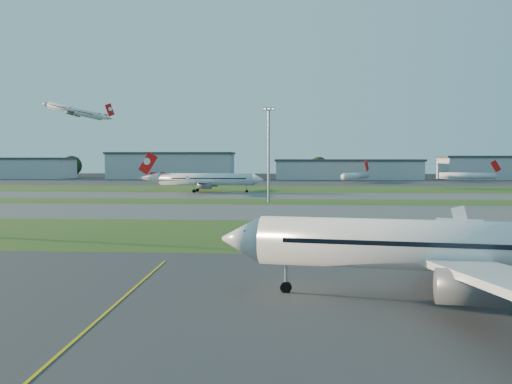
# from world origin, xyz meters

# --- Properties ---
(grass_strip_a) EXTENTS (300.00, 34.00, 0.01)m
(grass_strip_a) POSITION_xyz_m (0.00, 52.00, 0.01)
(grass_strip_a) COLOR #2F4D19
(grass_strip_a) RESTS_ON ground
(taxiway_a) EXTENTS (300.00, 32.00, 0.01)m
(taxiway_a) POSITION_xyz_m (0.00, 85.00, 0.01)
(taxiway_a) COLOR #515154
(taxiway_a) RESTS_ON ground
(grass_strip_b) EXTENTS (300.00, 18.00, 0.01)m
(grass_strip_b) POSITION_xyz_m (0.00, 110.00, 0.01)
(grass_strip_b) COLOR #2F4D19
(grass_strip_b) RESTS_ON ground
(taxiway_b) EXTENTS (300.00, 26.00, 0.01)m
(taxiway_b) POSITION_xyz_m (0.00, 132.00, 0.01)
(taxiway_b) COLOR #515154
(taxiway_b) RESTS_ON ground
(grass_strip_c) EXTENTS (300.00, 40.00, 0.01)m
(grass_strip_c) POSITION_xyz_m (0.00, 165.00, 0.01)
(grass_strip_c) COLOR #2F4D19
(grass_strip_c) RESTS_ON ground
(apron_far) EXTENTS (400.00, 80.00, 0.01)m
(apron_far) POSITION_xyz_m (0.00, 225.00, 0.01)
(apron_far) COLOR #333335
(apron_far) RESTS_ON ground
(yellow_line) EXTENTS (0.25, 60.00, 0.02)m
(yellow_line) POSITION_xyz_m (5.00, 0.00, 0.00)
(yellow_line) COLOR gold
(yellow_line) RESTS_ON ground
(airliner_parked) EXTENTS (42.67, 35.96, 13.36)m
(airliner_parked) POSITION_xyz_m (34.43, 14.82, 4.69)
(airliner_parked) COLOR silver
(airliner_parked) RESTS_ON ground
(airliner_taxiing) EXTENTS (40.95, 34.73, 12.78)m
(airliner_taxiing) POSITION_xyz_m (-8.40, 146.01, 4.49)
(airliner_taxiing) COLOR silver
(airliner_taxiing) RESTS_ON ground
(airliner_departing) EXTENTS (31.44, 26.59, 9.81)m
(airliner_departing) POSITION_xyz_m (-79.70, 205.52, 34.12)
(airliner_departing) COLOR silver
(mini_jet_near) EXTENTS (17.00, 24.95, 9.48)m
(mini_jet_near) POSITION_xyz_m (54.45, 218.14, 3.28)
(mini_jet_near) COLOR silver
(mini_jet_near) RESTS_ON ground
(mini_jet_far) EXTENTS (28.53, 6.98, 9.48)m
(mini_jet_far) POSITION_xyz_m (109.78, 223.23, 3.28)
(mini_jet_far) COLOR silver
(mini_jet_far) RESTS_ON ground
(light_mast_centre) EXTENTS (3.20, 0.70, 25.80)m
(light_mast_centre) POSITION_xyz_m (15.00, 108.00, 14.81)
(light_mast_centre) COLOR gray
(light_mast_centre) RESTS_ON ground
(hangar_west) EXTENTS (71.40, 23.00, 15.20)m
(hangar_west) POSITION_xyz_m (-45.00, 255.00, 7.64)
(hangar_west) COLOR #9DA0A5
(hangar_west) RESTS_ON ground
(hangar_east) EXTENTS (81.60, 23.00, 11.20)m
(hangar_east) POSITION_xyz_m (55.00, 255.00, 5.64)
(hangar_east) COLOR #9DA0A5
(hangar_east) RESTS_ON ground
(tree_west) EXTENTS (12.10, 12.10, 13.20)m
(tree_west) POSITION_xyz_m (-110.00, 270.00, 7.14)
(tree_west) COLOR black
(tree_west) RESTS_ON ground
(tree_mid_west) EXTENTS (9.90, 9.90, 10.80)m
(tree_mid_west) POSITION_xyz_m (-20.00, 266.00, 5.84)
(tree_mid_west) COLOR black
(tree_mid_west) RESTS_ON ground
(tree_mid_east) EXTENTS (11.55, 11.55, 12.60)m
(tree_mid_east) POSITION_xyz_m (40.00, 269.00, 6.81)
(tree_mid_east) COLOR black
(tree_mid_east) RESTS_ON ground
(tree_east) EXTENTS (10.45, 10.45, 11.40)m
(tree_east) POSITION_xyz_m (115.00, 267.00, 6.16)
(tree_east) COLOR black
(tree_east) RESTS_ON ground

